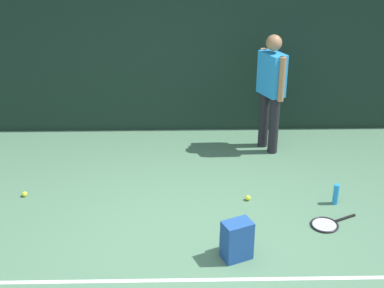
{
  "coord_description": "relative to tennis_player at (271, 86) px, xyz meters",
  "views": [
    {
      "loc": [
        -0.11,
        -5.14,
        3.73
      ],
      "look_at": [
        0.0,
        0.4,
        1.0
      ],
      "focal_mm": 53.1,
      "sensor_mm": 36.0,
      "label": 1
    }
  ],
  "objects": [
    {
      "name": "ground_plane",
      "position": [
        -1.14,
        -2.25,
        -0.97
      ],
      "size": [
        12.0,
        12.0,
        0.0
      ],
      "primitive_type": "plane",
      "color": "#4C7556"
    },
    {
      "name": "back_fence",
      "position": [
        -1.14,
        0.75,
        0.42
      ],
      "size": [
        10.0,
        0.1,
        2.78
      ],
      "primitive_type": "cube",
      "color": "#192D23",
      "rests_on": "ground"
    },
    {
      "name": "court_line",
      "position": [
        -1.14,
        -2.91,
        -0.96
      ],
      "size": [
        9.0,
        0.05,
        0.0
      ],
      "primitive_type": "cube",
      "color": "white",
      "rests_on": "ground"
    },
    {
      "name": "tennis_player",
      "position": [
        0.0,
        0.0,
        0.0
      ],
      "size": [
        0.38,
        0.48,
        1.7
      ],
      "rotation": [
        0.0,
        0.0,
        -1.08
      ],
      "color": "black",
      "rests_on": "ground"
    },
    {
      "name": "tennis_racket",
      "position": [
        0.41,
        -1.97,
        -0.95
      ],
      "size": [
        0.63,
        0.43,
        0.03
      ],
      "rotation": [
        0.0,
        0.0,
        3.59
      ],
      "color": "black",
      "rests_on": "ground"
    },
    {
      "name": "backpack",
      "position": [
        -0.69,
        -2.54,
        -0.76
      ],
      "size": [
        0.36,
        0.36,
        0.44
      ],
      "rotation": [
        0.0,
        0.0,
        3.56
      ],
      "color": "#1E478C",
      "rests_on": "ground"
    },
    {
      "name": "tennis_ball_near_player",
      "position": [
        -0.44,
        -1.42,
        -0.93
      ],
      "size": [
        0.07,
        0.07,
        0.07
      ],
      "primitive_type": "sphere",
      "color": "#CCE033",
      "rests_on": "ground"
    },
    {
      "name": "tennis_ball_by_fence",
      "position": [
        -3.22,
        -1.27,
        -0.93
      ],
      "size": [
        0.07,
        0.07,
        0.07
      ],
      "primitive_type": "sphere",
      "color": "#CCE033",
      "rests_on": "ground"
    },
    {
      "name": "water_bottle",
      "position": [
        0.62,
        -1.52,
        -0.83
      ],
      "size": [
        0.07,
        0.07,
        0.27
      ],
      "primitive_type": "cylinder",
      "color": "#268CD8",
      "rests_on": "ground"
    }
  ]
}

